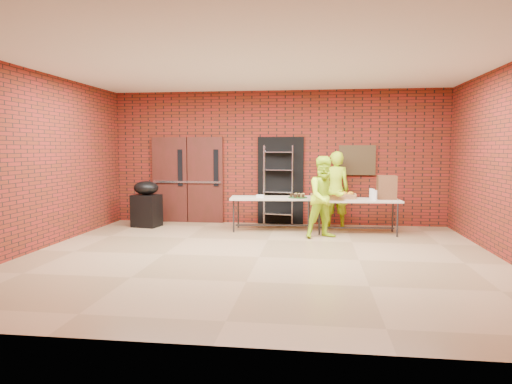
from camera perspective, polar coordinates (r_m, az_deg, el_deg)
room at (r=7.54m, az=0.38°, el=3.77°), size 8.08×7.08×3.28m
double_doors at (r=11.38m, az=-8.54°, el=1.52°), size 1.78×0.12×2.10m
dark_doorway at (r=11.00m, az=3.09°, el=1.42°), size 1.10×0.06×2.10m
bronze_plaque at (r=10.98m, az=12.53°, el=3.91°), size 0.85×0.04×0.70m
wire_rack at (r=10.87m, az=2.79°, el=0.84°), size 0.72×0.34×1.90m
table_left at (r=10.09m, az=2.02°, el=-1.00°), size 1.89×0.93×0.75m
table_right at (r=10.00m, az=12.52°, el=-1.25°), size 1.85×0.88×0.74m
basket_bananas at (r=9.89m, az=8.14°, el=-0.53°), size 0.45×0.35×0.14m
basket_oranges at (r=10.06m, az=11.11°, el=-0.48°), size 0.45×0.35×0.14m
basket_apples at (r=9.78m, az=9.77°, el=-0.66°), size 0.40×0.31×0.12m
muffin_tray at (r=9.98m, az=5.25°, el=-0.46°), size 0.41×0.41×0.10m
napkin_box at (r=10.06m, az=0.54°, el=-0.50°), size 0.17×0.11×0.06m
coffee_dispenser at (r=10.15m, az=16.01°, el=0.56°), size 0.39×0.35×0.51m
cup_stack_front at (r=9.86m, az=14.39°, el=-0.34°), size 0.08×0.08×0.24m
cup_stack_mid at (r=9.84m, az=14.70°, el=-0.42°), size 0.07×0.07×0.21m
cup_stack_back at (r=10.06m, az=14.19°, el=-0.23°), size 0.08×0.08×0.23m
covered_grill at (r=10.94m, az=-13.54°, el=-1.45°), size 0.67×0.59×1.07m
volunteer_woman at (r=10.63m, az=9.89°, el=0.30°), size 0.68×0.48×1.76m
volunteer_man at (r=9.37m, az=8.64°, el=-0.65°), size 1.00×0.91×1.67m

